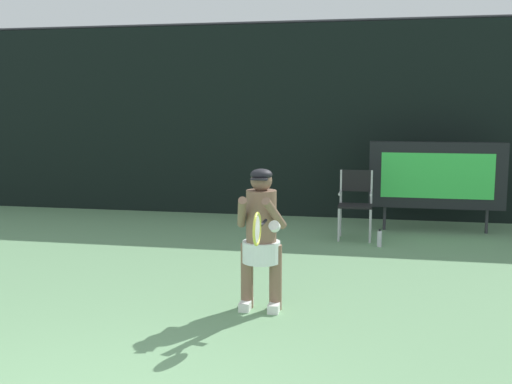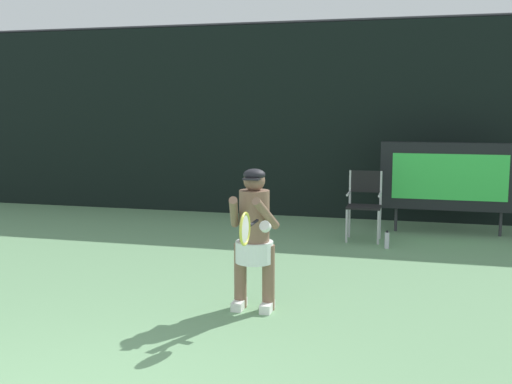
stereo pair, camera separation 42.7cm
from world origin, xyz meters
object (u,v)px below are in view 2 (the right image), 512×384
object	(u,v)px
scoreboard	(449,177)
tennis_racket	(246,229)
umpire_chair	(364,201)
water_bottle	(387,240)
tennis_player	(254,234)

from	to	relation	value
scoreboard	tennis_racket	distance (m)	5.49
umpire_chair	water_bottle	world-z (taller)	umpire_chair
scoreboard	tennis_player	distance (m)	4.95
scoreboard	umpire_chair	world-z (taller)	scoreboard
scoreboard	umpire_chair	size ratio (longest dim) A/B	2.04
umpire_chair	tennis_player	bearing A→B (deg)	-102.60
water_bottle	tennis_racket	bearing A→B (deg)	-106.42
umpire_chair	tennis_racket	world-z (taller)	tennis_racket
scoreboard	water_bottle	world-z (taller)	scoreboard
umpire_chair	tennis_racket	bearing A→B (deg)	-99.66
scoreboard	tennis_racket	bearing A→B (deg)	-111.55
scoreboard	umpire_chair	distance (m)	1.57
umpire_chair	water_bottle	xyz separation A→B (m)	(0.38, -0.51, -0.50)
scoreboard	tennis_player	xyz separation A→B (m)	(-2.10, -4.48, -0.15)
tennis_player	scoreboard	bearing A→B (deg)	64.82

